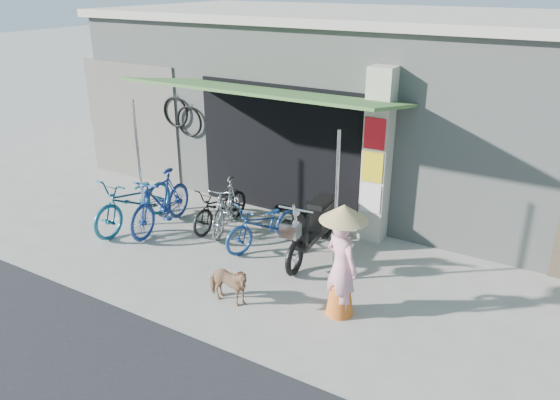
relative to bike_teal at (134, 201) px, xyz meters
The scene contains 13 objects.
ground 3.19m from the bike_teal, 11.49° to the right, with size 80.00×80.00×0.00m, color #A39E93.
bicycle_shop 5.58m from the bike_teal, 55.43° to the left, with size 12.30×5.30×3.66m.
shop_pillar 4.44m from the bike_teal, 24.84° to the left, with size 0.42×0.44×3.00m.
awning 3.12m from the bike_teal, 24.66° to the left, with size 4.60×1.88×2.72m.
neighbour_left 2.86m from the bike_teal, 134.34° to the left, with size 2.60×0.06×2.60m, color #6B665B.
bike_teal is the anchor object (origin of this frame).
bike_blue 0.51m from the bike_teal, 19.60° to the left, with size 0.50×1.78×1.07m, color navy.
bike_black 1.59m from the bike_teal, 30.62° to the left, with size 0.53×1.53×0.80m, color black.
bike_silver 1.71m from the bike_teal, 25.85° to the left, with size 0.44×1.56×0.94m, color #ACACB1.
bike_navy 2.55m from the bike_teal, 11.88° to the left, with size 0.55×1.58×0.83m, color navy.
street_dog 3.24m from the bike_teal, 22.40° to the right, with size 0.33×0.73×0.61m, color #998051.
moped 3.39m from the bike_teal, 11.87° to the left, with size 0.56×1.96×1.11m.
nun 4.51m from the bike_teal, ahead, with size 0.64×0.64×1.63m.
Camera 1 is at (3.94, -5.90, 4.30)m, focal length 35.00 mm.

